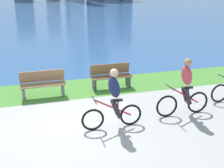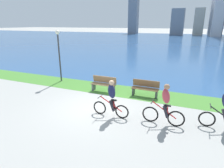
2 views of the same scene
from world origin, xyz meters
The scene contains 7 objects.
ground_plane centered at (0.00, 0.00, 0.00)m, with size 300.00×300.00×0.00m, color #9E9E99.
grass_strip_bayside centered at (0.00, 2.73, 0.00)m, with size 120.00×2.04×0.01m, color #478433.
bay_water_surface centered at (0.00, 37.92, 0.00)m, with size 300.00×68.33×0.00m, color #2D568C.
cyclist_lead centered at (1.06, -0.50, 0.83)m, with size 1.67×0.52×1.65m.
cyclist_trailing centered at (3.27, -0.31, 0.84)m, with size 1.68×0.52×1.71m.
bench_near_path centered at (-0.63, 2.29, 0.45)m, with size 1.50×0.47×0.90m.
bench_far_along_path centered at (1.84, 2.48, 0.45)m, with size 1.50×0.47×0.90m.
Camera 1 is at (-0.85, -6.92, 3.65)m, focal length 44.61 mm.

